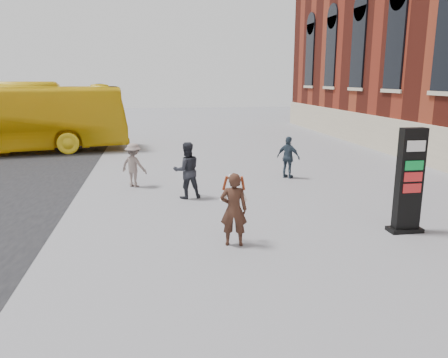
{
  "coord_description": "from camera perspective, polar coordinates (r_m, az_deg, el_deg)",
  "views": [
    {
      "loc": [
        -2.4,
        -8.69,
        3.75
      ],
      "look_at": [
        -0.73,
        1.64,
        1.34
      ],
      "focal_mm": 35.0,
      "sensor_mm": 36.0,
      "label": 1
    }
  ],
  "objects": [
    {
      "name": "info_pylon",
      "position": [
        11.6,
        23.04,
        -0.25
      ],
      "size": [
        0.83,
        0.42,
        2.61
      ],
      "rotation": [
        0.0,
        0.0,
        0.0
      ],
      "color": "black",
      "rests_on": "ground"
    },
    {
      "name": "woman",
      "position": [
        9.93,
        1.27,
        -3.86
      ],
      "size": [
        0.73,
        0.68,
        1.7
      ],
      "rotation": [
        0.0,
        0.0,
        2.94
      ],
      "color": "black",
      "rests_on": "ground"
    },
    {
      "name": "ground",
      "position": [
        9.77,
        5.87,
        -9.67
      ],
      "size": [
        100.0,
        100.0,
        0.0
      ],
      "primitive_type": "plane",
      "color": "#9E9EA3"
    },
    {
      "name": "pedestrian_c",
      "position": [
        16.92,
        8.41,
        2.81
      ],
      "size": [
        0.95,
        0.94,
        1.61
      ],
      "primitive_type": "imported",
      "rotation": [
        0.0,
        0.0,
        2.36
      ],
      "color": "#2F3E4D",
      "rests_on": "ground"
    },
    {
      "name": "pedestrian_b",
      "position": [
        15.7,
        -11.71,
        1.78
      ],
      "size": [
        1.15,
        1.04,
        1.55
      ],
      "primitive_type": "imported",
      "rotation": [
        0.0,
        0.0,
        2.55
      ],
      "color": "gray",
      "rests_on": "ground"
    },
    {
      "name": "pedestrian_a",
      "position": [
        13.93,
        -4.88,
        1.14
      ],
      "size": [
        0.98,
        0.82,
        1.81
      ],
      "primitive_type": "imported",
      "rotation": [
        0.0,
        0.0,
        3.31
      ],
      "color": "#26272F",
      "rests_on": "ground"
    }
  ]
}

